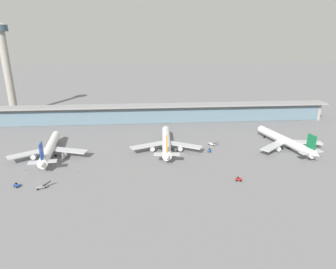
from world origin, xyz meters
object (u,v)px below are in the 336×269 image
at_px(control_tower, 6,63).
at_px(safety_cone_delta, 47,168).
at_px(service_truck_under_wing_red, 239,179).
at_px(safety_cone_echo, 40,168).
at_px(service_truck_mid_apron_blue, 209,150).
at_px(safety_cone_alpha, 26,170).
at_px(airliner_left_stand, 50,148).
at_px(service_truck_near_nose_blue, 17,185).
at_px(service_truck_at_far_stand_grey, 42,187).
at_px(airliner_right_stand, 285,141).
at_px(airliner_centre_stand, 166,142).
at_px(safety_cone_charlie, 56,167).
at_px(safety_cone_bravo, 78,172).
at_px(service_truck_on_taxiway_white, 212,144).

bearing_deg(control_tower, safety_cone_delta, -61.61).
distance_m(service_truck_under_wing_red, safety_cone_echo, 101.90).
bearing_deg(service_truck_mid_apron_blue, safety_cone_alpha, -170.07).
height_order(safety_cone_delta, safety_cone_echo, same).
xyz_separation_m(airliner_left_stand, safety_cone_alpha, (-7.11, -18.42, -4.46)).
distance_m(service_truck_near_nose_blue, service_truck_at_far_stand_grey, 12.20).
xyz_separation_m(service_truck_under_wing_red, control_tower, (-159.48, 137.89, 43.81)).
bearing_deg(control_tower, airliner_right_stand, -25.94).
bearing_deg(service_truck_near_nose_blue, airliner_centre_stand, 29.79).
relative_size(airliner_right_stand, safety_cone_delta, 80.55).
height_order(service_truck_near_nose_blue, safety_cone_charlie, service_truck_near_nose_blue).
relative_size(safety_cone_alpha, safety_cone_bravo, 1.00).
relative_size(safety_cone_alpha, safety_cone_delta, 1.00).
height_order(service_truck_near_nose_blue, safety_cone_bravo, service_truck_near_nose_blue).
distance_m(airliner_right_stand, safety_cone_bravo, 123.42).
bearing_deg(safety_cone_echo, control_tower, 117.19).
height_order(service_truck_mid_apron_blue, control_tower, control_tower).
distance_m(service_truck_near_nose_blue, service_truck_under_wing_red, 104.02).
height_order(service_truck_near_nose_blue, service_truck_at_far_stand_grey, service_truck_at_far_stand_grey).
relative_size(service_truck_on_taxiway_white, control_tower, 0.07).
height_order(safety_cone_bravo, safety_cone_charlie, same).
relative_size(service_truck_under_wing_red, service_truck_on_taxiway_white, 0.55).
bearing_deg(airliner_left_stand, service_truck_near_nose_blue, -97.31).
xyz_separation_m(service_truck_at_far_stand_grey, safety_cone_alpha, (-14.45, 20.10, -0.49)).
height_order(service_truck_near_nose_blue, safety_cone_delta, service_truck_near_nose_blue).
xyz_separation_m(service_truck_at_far_stand_grey, safety_cone_charlie, (-0.01, 21.73, -0.49)).
bearing_deg(safety_cone_echo, safety_cone_bravo, -14.94).
xyz_separation_m(airliner_right_stand, safety_cone_echo, (-141.47, -18.55, -4.46)).
bearing_deg(safety_cone_delta, safety_cone_charlie, 10.13).
xyz_separation_m(service_truck_at_far_stand_grey, safety_cone_delta, (-4.36, 20.95, -0.49)).
distance_m(airliner_left_stand, service_truck_under_wing_red, 106.68).
height_order(service_truck_under_wing_red, safety_cone_charlie, service_truck_under_wing_red).
relative_size(airliner_centre_stand, airliner_right_stand, 1.01).
distance_m(service_truck_near_nose_blue, safety_cone_echo, 19.49).
distance_m(safety_cone_alpha, safety_cone_echo, 6.92).
bearing_deg(safety_cone_alpha, service_truck_under_wing_red, -10.78).
distance_m(safety_cone_bravo, safety_cone_delta, 17.99).
distance_m(airliner_centre_stand, safety_cone_delta, 68.79).
xyz_separation_m(airliner_centre_stand, service_truck_on_taxiway_white, (29.88, 4.99, -3.97)).
bearing_deg(airliner_centre_stand, airliner_left_stand, -175.62).
bearing_deg(airliner_centre_stand, safety_cone_alpha, -162.50).
xyz_separation_m(service_truck_mid_apron_blue, safety_cone_echo, (-93.68, -16.45, -0.56)).
bearing_deg(airliner_right_stand, airliner_left_stand, -179.48).
bearing_deg(service_truck_mid_apron_blue, service_truck_at_far_stand_grey, -156.35).
relative_size(service_truck_under_wing_red, control_tower, 0.04).
xyz_separation_m(service_truck_mid_apron_blue, safety_cone_alpha, (-100.51, -17.59, -0.56)).
distance_m(airliner_centre_stand, service_truck_under_wing_red, 54.20).
relative_size(service_truck_near_nose_blue, safety_cone_alpha, 4.72).
distance_m(safety_cone_delta, safety_cone_echo, 3.27).
xyz_separation_m(service_truck_under_wing_red, safety_cone_echo, (-99.62, 21.40, -0.56)).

